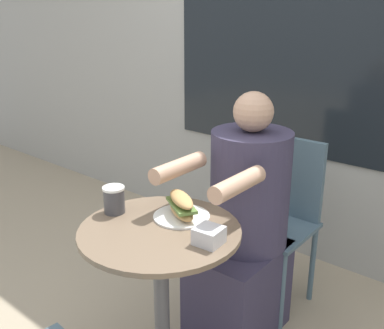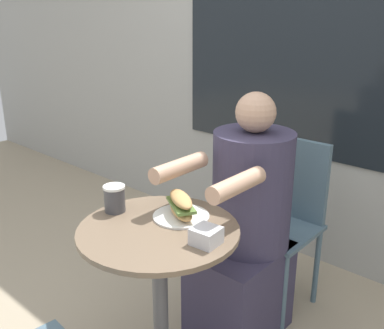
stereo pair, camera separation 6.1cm
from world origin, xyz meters
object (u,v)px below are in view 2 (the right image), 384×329
at_px(cafe_table, 160,275).
at_px(sandwich_on_plate, 180,208).
at_px(seated_diner, 245,237).
at_px(diner_chair, 285,208).
at_px(drink_cup, 115,198).

relative_size(cafe_table, sandwich_on_plate, 3.25).
relative_size(seated_diner, sandwich_on_plate, 5.25).
xyz_separation_m(seated_diner, sandwich_on_plate, (-0.05, -0.37, 0.26)).
height_order(cafe_table, seated_diner, seated_diner).
relative_size(cafe_table, seated_diner, 0.62).
distance_m(diner_chair, sandwich_on_plate, 0.76).
distance_m(cafe_table, drink_cup, 0.35).
bearing_deg(diner_chair, seated_diner, 89.53).
bearing_deg(diner_chair, sandwich_on_plate, 85.17).
bearing_deg(drink_cup, diner_chair, 71.74).
xyz_separation_m(sandwich_on_plate, drink_cup, (-0.23, -0.14, 0.01)).
bearing_deg(seated_diner, cafe_table, 83.42).
bearing_deg(seated_diner, diner_chair, -90.47).
bearing_deg(cafe_table, seated_diner, 84.17).
bearing_deg(drink_cup, sandwich_on_plate, 30.47).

